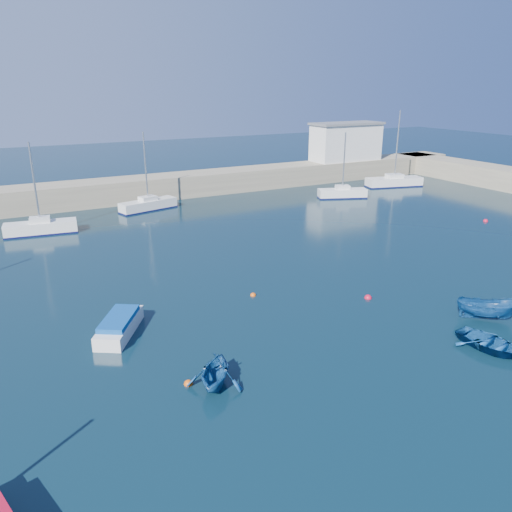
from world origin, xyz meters
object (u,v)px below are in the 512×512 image
dinghy_center (490,343)px  motorboat_1 (119,325)px  harbor_office (346,143)px  sailboat_7 (342,193)px  sailboat_6 (148,205)px  dinghy_left (215,371)px  sailboat_8 (394,181)px  sailboat_5 (41,227)px  dinghy_right (487,309)px

dinghy_center → motorboat_1: bearing=138.0°
harbor_office → sailboat_7: bearing=-128.7°
motorboat_1 → harbor_office: bearing=70.8°
sailboat_6 → dinghy_left: 34.99m
dinghy_left → sailboat_8: bearing=74.3°
sailboat_5 → dinghy_right: 37.41m
sailboat_7 → dinghy_left: sailboat_7 is taller
sailboat_7 → sailboat_5: bearing=110.0°
sailboat_6 → dinghy_right: (9.41, -35.46, 0.06)m
dinghy_center → sailboat_8: bearing=44.8°
dinghy_center → dinghy_right: bearing=32.5°
dinghy_center → dinghy_right: (2.80, 2.43, 0.30)m
harbor_office → motorboat_1: (-40.62, -32.61, -4.61)m
sailboat_6 → dinghy_right: 36.69m
harbor_office → sailboat_6: size_ratio=1.20×
sailboat_7 → motorboat_1: (-32.15, -22.03, -0.12)m
sailboat_8 → dinghy_left: (-40.14, -31.67, 0.12)m
harbor_office → sailboat_8: bearing=-75.7°
dinghy_center → dinghy_left: size_ratio=1.19×
dinghy_center → dinghy_left: bearing=156.7°
harbor_office → sailboat_7: size_ratio=1.30×
harbor_office → dinghy_right: (-21.45, -40.99, -4.44)m
sailboat_6 → sailboat_8: (32.93, -2.56, 0.06)m
sailboat_5 → sailboat_8: size_ratio=0.84×
motorboat_1 → dinghy_right: (19.17, -8.38, 0.18)m
harbor_office → motorboat_1: 52.30m
dinghy_center → dinghy_left: (-13.82, 3.65, 0.42)m
motorboat_1 → dinghy_right: bearing=8.5°
motorboat_1 → dinghy_center: motorboat_1 is taller
dinghy_left → sailboat_7: bearing=80.7°
sailboat_6 → sailboat_8: bearing=-108.6°
sailboat_7 → dinghy_center: sailboat_7 is taller
motorboat_1 → dinghy_right: dinghy_right is taller
sailboat_7 → dinghy_center: bearing=175.6°
sailboat_5 → sailboat_6: 12.12m
sailboat_7 → motorboat_1: size_ratio=1.77×
sailboat_5 → motorboat_1: size_ratio=1.90×
sailboat_5 → sailboat_8: sailboat_8 is taller
motorboat_1 → dinghy_left: 7.60m
dinghy_right → sailboat_6: bearing=55.8°
sailboat_5 → sailboat_6: (11.33, 4.32, -0.03)m
harbor_office → dinghy_center: 49.96m
dinghy_right → sailboat_5: bearing=74.5°
dinghy_right → sailboat_7: bearing=17.8°
sailboat_6 → harbor_office: bearing=-94.0°
sailboat_7 → sailboat_8: size_ratio=0.78×
sailboat_5 → dinghy_left: 30.20m
sailboat_6 → dinghy_left: size_ratio=2.81×
sailboat_8 → dinghy_left: size_ratio=3.32×
dinghy_right → dinghy_center: bearing=171.9°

